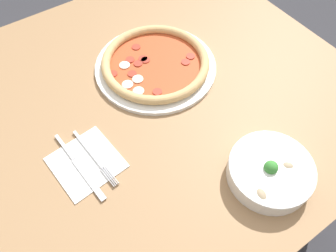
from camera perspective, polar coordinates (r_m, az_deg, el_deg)
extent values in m
plane|color=#333338|center=(1.57, -1.00, -11.95)|extent=(8.00, 8.00, 0.00)
cube|color=#99724C|center=(0.94, -1.64, 5.54)|extent=(1.11, 1.05, 0.03)
cylinder|color=olive|center=(1.67, 4.04, 14.33)|extent=(0.06, 0.06, 0.71)
cylinder|color=white|center=(0.98, -2.17, 10.32)|extent=(0.36, 0.36, 0.01)
torus|color=tan|center=(0.97, -2.21, 11.11)|extent=(0.32, 0.32, 0.03)
cylinder|color=#B74723|center=(0.98, -2.19, 10.69)|extent=(0.28, 0.28, 0.01)
cylinder|color=#A83323|center=(0.98, 3.10, 11.07)|extent=(0.03, 0.03, 0.00)
cylinder|color=#A83323|center=(0.96, -9.58, 8.97)|extent=(0.03, 0.03, 0.00)
cylinder|color=#A83323|center=(0.99, -4.40, 11.62)|extent=(0.03, 0.03, 0.00)
cylinder|color=#A83323|center=(0.99, -3.95, 11.40)|extent=(0.03, 0.03, 0.00)
cylinder|color=#A83323|center=(0.90, -1.86, 5.98)|extent=(0.03, 0.03, 0.00)
cylinder|color=#A83323|center=(1.00, 3.95, 12.03)|extent=(0.03, 0.03, 0.00)
cylinder|color=#A83323|center=(1.03, -5.57, 13.53)|extent=(0.03, 0.03, 0.00)
cylinder|color=#A83323|center=(0.98, -5.15, 10.83)|extent=(0.03, 0.03, 0.00)
cylinder|color=#A83323|center=(0.99, -6.63, 11.41)|extent=(0.03, 0.03, 0.00)
cylinder|color=#A83323|center=(0.95, -6.26, 9.04)|extent=(0.03, 0.03, 0.00)
ellipsoid|color=silver|center=(0.92, -7.07, 7.24)|extent=(0.03, 0.03, 0.01)
ellipsoid|color=silver|center=(0.93, -5.30, 8.18)|extent=(0.03, 0.03, 0.01)
ellipsoid|color=silver|center=(0.98, -7.59, 10.49)|extent=(0.03, 0.03, 0.01)
ellipsoid|color=silver|center=(0.90, -5.18, 6.12)|extent=(0.03, 0.03, 0.01)
cylinder|color=white|center=(0.79, 17.33, -7.58)|extent=(0.20, 0.20, 0.05)
torus|color=white|center=(0.78, 17.66, -6.96)|extent=(0.20, 0.20, 0.01)
ellipsoid|color=tan|center=(0.77, 12.01, -7.27)|extent=(0.04, 0.04, 0.02)
ellipsoid|color=#998466|center=(0.74, 15.80, -11.56)|extent=(0.03, 0.04, 0.02)
ellipsoid|color=tan|center=(0.82, 19.42, -3.79)|extent=(0.04, 0.03, 0.02)
ellipsoid|color=#998466|center=(0.77, 20.97, -11.15)|extent=(0.04, 0.04, 0.02)
ellipsoid|color=#998466|center=(0.79, 20.08, -6.64)|extent=(0.04, 0.04, 0.02)
ellipsoid|color=tan|center=(0.77, 12.09, -6.96)|extent=(0.04, 0.03, 0.02)
ellipsoid|color=tan|center=(0.77, 13.11, -7.20)|extent=(0.04, 0.04, 0.02)
ellipsoid|color=#998466|center=(0.79, 21.96, -9.61)|extent=(0.04, 0.04, 0.02)
sphere|color=#388433|center=(0.77, 17.51, -6.89)|extent=(0.03, 0.03, 0.03)
cube|color=white|center=(0.82, -14.06, -6.17)|extent=(0.16, 0.16, 0.00)
cube|color=silver|center=(0.83, -13.75, -3.92)|extent=(0.02, 0.13, 0.00)
cube|color=silver|center=(0.78, -10.52, -8.89)|extent=(0.01, 0.06, 0.00)
cube|color=silver|center=(0.79, -10.26, -8.72)|extent=(0.01, 0.06, 0.00)
cube|color=silver|center=(0.79, -10.00, -8.55)|extent=(0.01, 0.06, 0.00)
cube|color=silver|center=(0.79, -9.74, -8.37)|extent=(0.01, 0.06, 0.00)
cube|color=silver|center=(0.85, -17.52, -3.52)|extent=(0.02, 0.09, 0.01)
cube|color=silver|center=(0.79, -13.67, -8.93)|extent=(0.03, 0.13, 0.00)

